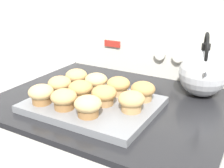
{
  "coord_description": "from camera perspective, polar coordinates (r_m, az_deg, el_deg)",
  "views": [
    {
      "loc": [
        0.43,
        -0.43,
        1.27
      ],
      "look_at": [
        0.03,
        0.26,
        0.96
      ],
      "focal_mm": 45.0,
      "sensor_mm": 36.0,
      "label": 1
    }
  ],
  "objects": [
    {
      "name": "muffin_r2_c1",
      "position": [
        0.96,
        -3.23,
        0.53
      ],
      "size": [
        0.08,
        0.08,
        0.06
      ],
      "color": "#A37A4C",
      "rests_on": "muffin_pan"
    },
    {
      "name": "tea_kettle",
      "position": [
        1.0,
        18.01,
        2.31
      ],
      "size": [
        0.16,
        0.2,
        0.22
      ],
      "color": "silver",
      "rests_on": "stove_range"
    },
    {
      "name": "muffin_r1_c3",
      "position": [
        0.81,
        3.99,
        -3.47
      ],
      "size": [
        0.08,
        0.08,
        0.06
      ],
      "color": "tan",
      "rests_on": "muffin_pan"
    },
    {
      "name": "muffin_r0_c1",
      "position": [
        0.83,
        -9.76,
        -2.98
      ],
      "size": [
        0.08,
        0.08,
        0.06
      ],
      "color": "olive",
      "rests_on": "muffin_pan"
    },
    {
      "name": "muffin_r1_c2",
      "position": [
        0.85,
        -1.63,
        -2.21
      ],
      "size": [
        0.08,
        0.08,
        0.06
      ],
      "color": "#A37A4C",
      "rests_on": "muffin_pan"
    },
    {
      "name": "muffin_r0_c0",
      "position": [
        0.88,
        -14.19,
        -1.94
      ],
      "size": [
        0.08,
        0.08,
        0.06
      ],
      "color": "olive",
      "rests_on": "muffin_pan"
    },
    {
      "name": "muffin_r1_c0",
      "position": [
        0.94,
        -10.56,
        -0.16
      ],
      "size": [
        0.08,
        0.08,
        0.06
      ],
      "color": "tan",
      "rests_on": "muffin_pan"
    },
    {
      "name": "muffin_pan",
      "position": [
        0.89,
        -3.82,
        -4.16
      ],
      "size": [
        0.39,
        0.3,
        0.02
      ],
      "color": "slate",
      "rests_on": "stove_range"
    },
    {
      "name": "muffin_r2_c3",
      "position": [
        0.88,
        6.3,
        -1.35
      ],
      "size": [
        0.08,
        0.08,
        0.06
      ],
      "color": "tan",
      "rests_on": "muffin_pan"
    },
    {
      "name": "muffin_r2_c2",
      "position": [
        0.92,
        1.31,
        -0.3
      ],
      "size": [
        0.08,
        0.08,
        0.06
      ],
      "color": "tan",
      "rests_on": "muffin_pan"
    },
    {
      "name": "muffin_r0_c2",
      "position": [
        0.78,
        -4.9,
        -4.43
      ],
      "size": [
        0.08,
        0.08,
        0.06
      ],
      "color": "olive",
      "rests_on": "muffin_pan"
    },
    {
      "name": "muffin_r1_c1",
      "position": [
        0.89,
        -6.41,
        -1.11
      ],
      "size": [
        0.08,
        0.08,
        0.06
      ],
      "color": "#A37A4C",
      "rests_on": "muffin_pan"
    },
    {
      "name": "muffin_r2_c0",
      "position": [
        1.01,
        -7.24,
        1.42
      ],
      "size": [
        0.08,
        0.08,
        0.06
      ],
      "color": "olive",
      "rests_on": "muffin_pan"
    },
    {
      "name": "control_panel",
      "position": [
        1.19,
        7.98,
        6.75
      ],
      "size": [
        0.74,
        0.07,
        0.2
      ],
      "color": "silver",
      "rests_on": "stove_range"
    }
  ]
}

